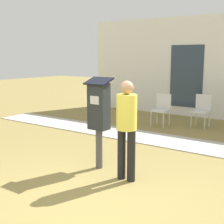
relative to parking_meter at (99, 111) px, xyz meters
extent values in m
plane|color=olive|center=(0.78, -1.13, -1.02)|extent=(40.00, 40.00, 0.00)
cube|color=#B7B2A8|center=(0.78, 2.30, -1.01)|extent=(12.00, 1.10, 0.02)
cube|color=#2D3D4C|center=(-0.62, 5.51, 0.28)|extent=(1.10, 0.02, 2.00)
cylinder|color=#4C4C4C|center=(0.00, 0.00, -0.67)|extent=(0.12, 0.12, 0.70)
cube|color=#23282D|center=(0.00, 0.00, 0.08)|extent=(0.34, 0.22, 0.80)
cube|color=silver|center=(0.00, -0.12, 0.20)|extent=(0.18, 0.01, 0.14)
cube|color=black|center=(0.00, 0.00, 0.51)|extent=(0.44, 0.31, 0.12)
cylinder|color=black|center=(0.59, -0.18, -0.61)|extent=(0.13, 0.13, 0.82)
cylinder|color=black|center=(0.77, -0.18, -0.61)|extent=(0.13, 0.13, 0.82)
cylinder|color=#EADB4C|center=(0.68, -0.18, 0.08)|extent=(0.32, 0.32, 0.55)
sphere|color=tan|center=(0.68, -0.18, 0.46)|extent=(0.21, 0.21, 0.21)
cylinder|color=silver|center=(-0.80, 3.47, -0.81)|extent=(0.03, 0.03, 0.42)
cylinder|color=silver|center=(-0.42, 3.47, -0.81)|extent=(0.03, 0.03, 0.42)
cylinder|color=silver|center=(-0.80, 3.85, -0.81)|extent=(0.03, 0.03, 0.42)
cylinder|color=silver|center=(-0.42, 3.85, -0.81)|extent=(0.03, 0.03, 0.42)
cube|color=silver|center=(-0.61, 3.66, -0.58)|extent=(0.44, 0.44, 0.04)
cube|color=silver|center=(-0.61, 3.86, -0.34)|extent=(0.44, 0.04, 0.44)
cylinder|color=silver|center=(0.18, 3.95, -0.81)|extent=(0.03, 0.03, 0.42)
cylinder|color=silver|center=(0.56, 3.95, -0.81)|extent=(0.03, 0.03, 0.42)
cylinder|color=silver|center=(0.18, 4.33, -0.81)|extent=(0.03, 0.03, 0.42)
cylinder|color=silver|center=(0.56, 4.33, -0.81)|extent=(0.03, 0.03, 0.42)
cube|color=silver|center=(0.37, 4.14, -0.58)|extent=(0.44, 0.44, 0.04)
cube|color=silver|center=(0.37, 4.34, -0.34)|extent=(0.44, 0.04, 0.44)
camera|label=1|loc=(3.18, -4.19, 0.93)|focal=50.00mm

